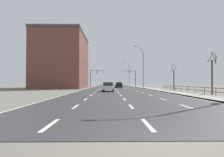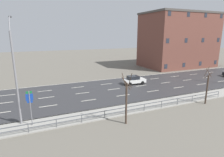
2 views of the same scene
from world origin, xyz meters
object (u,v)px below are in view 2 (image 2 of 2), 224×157
Objects in this scene: street_lamp_foreground at (15,74)px; brick_building at (178,40)px; highway_sign at (30,104)px; car_near_right at (134,80)px.

brick_building is at bearing 118.56° from street_lamp_foreground.
brick_building reaches higher than street_lamp_foreground.
brick_building is (-22.50, 38.58, 4.98)m from highway_sign.
street_lamp_foreground is at bearing -61.44° from brick_building.
highway_sign is at bearing 48.26° from street_lamp_foreground.
brick_building reaches higher than car_near_right.
highway_sign is 0.19× the size of brick_building.
highway_sign is (0.93, 1.04, -2.95)m from street_lamp_foreground.
street_lamp_foreground is 2.60× the size of car_near_right.
street_lamp_foreground is 0.55× the size of brick_building.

